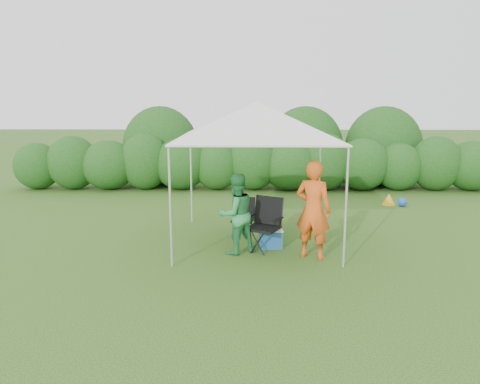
{
  "coord_description": "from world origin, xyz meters",
  "views": [
    {
      "loc": [
        -0.18,
        -8.77,
        2.9
      ],
      "look_at": [
        -0.33,
        0.4,
        1.05
      ],
      "focal_mm": 35.0,
      "sensor_mm": 36.0,
      "label": 1
    }
  ],
  "objects_px": {
    "chair_left": "(243,214)",
    "man": "(313,210)",
    "woman": "(236,214)",
    "canopy": "(257,121)",
    "cooler": "(271,238)",
    "chair_right": "(265,220)"
  },
  "relations": [
    {
      "from": "man",
      "to": "woman",
      "type": "bearing_deg",
      "value": 17.07
    },
    {
      "from": "canopy",
      "to": "chair_right",
      "type": "height_order",
      "value": "canopy"
    },
    {
      "from": "canopy",
      "to": "man",
      "type": "relative_size",
      "value": 1.71
    },
    {
      "from": "man",
      "to": "cooler",
      "type": "bearing_deg",
      "value": -11.38
    },
    {
      "from": "man",
      "to": "chair_left",
      "type": "bearing_deg",
      "value": -20.47
    },
    {
      "from": "chair_right",
      "to": "man",
      "type": "distance_m",
      "value": 1.02
    },
    {
      "from": "chair_right",
      "to": "woman",
      "type": "relative_size",
      "value": 0.68
    },
    {
      "from": "man",
      "to": "cooler",
      "type": "distance_m",
      "value": 1.18
    },
    {
      "from": "woman",
      "to": "canopy",
      "type": "bearing_deg",
      "value": -148.62
    },
    {
      "from": "chair_right",
      "to": "man",
      "type": "relative_size",
      "value": 0.57
    },
    {
      "from": "canopy",
      "to": "chair_left",
      "type": "height_order",
      "value": "canopy"
    },
    {
      "from": "cooler",
      "to": "woman",
      "type": "bearing_deg",
      "value": -159.77
    },
    {
      "from": "chair_left",
      "to": "cooler",
      "type": "height_order",
      "value": "chair_left"
    },
    {
      "from": "man",
      "to": "canopy",
      "type": "bearing_deg",
      "value": -17.84
    },
    {
      "from": "chair_left",
      "to": "man",
      "type": "distance_m",
      "value": 1.94
    },
    {
      "from": "chair_left",
      "to": "man",
      "type": "relative_size",
      "value": 0.45
    },
    {
      "from": "canopy",
      "to": "woman",
      "type": "relative_size",
      "value": 2.03
    },
    {
      "from": "chair_right",
      "to": "woman",
      "type": "xyz_separation_m",
      "value": [
        -0.56,
        -0.21,
        0.18
      ]
    },
    {
      "from": "canopy",
      "to": "man",
      "type": "bearing_deg",
      "value": -44.67
    },
    {
      "from": "chair_right",
      "to": "chair_left",
      "type": "relative_size",
      "value": 1.26
    },
    {
      "from": "chair_right",
      "to": "woman",
      "type": "height_order",
      "value": "woman"
    },
    {
      "from": "man",
      "to": "woman",
      "type": "distance_m",
      "value": 1.44
    }
  ]
}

